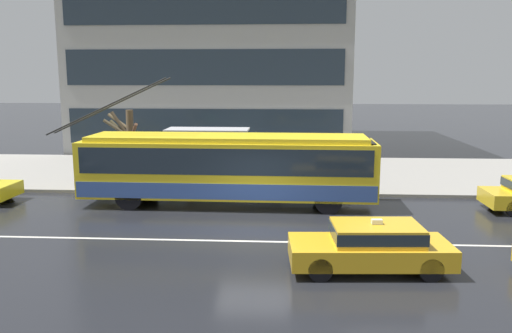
% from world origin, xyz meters
% --- Properties ---
extents(ground_plane, '(160.00, 160.00, 0.00)m').
position_xyz_m(ground_plane, '(0.00, 0.00, 0.00)').
color(ground_plane, black).
extents(sidewalk_slab, '(80.00, 10.00, 0.14)m').
position_xyz_m(sidewalk_slab, '(0.00, 10.02, 0.07)').
color(sidewalk_slab, gray).
rests_on(sidewalk_slab, ground_plane).
extents(lane_centre_line, '(72.00, 0.14, 0.01)m').
position_xyz_m(lane_centre_line, '(0.00, -1.20, 0.00)').
color(lane_centre_line, silver).
rests_on(lane_centre_line, ground_plane).
extents(trolleybus, '(13.00, 2.75, 5.04)m').
position_xyz_m(trolleybus, '(-1.23, 3.42, 1.54)').
color(trolleybus, yellow).
rests_on(trolleybus, ground_plane).
extents(taxi_oncoming_near, '(4.30, 1.98, 1.39)m').
position_xyz_m(taxi_oncoming_near, '(3.35, -3.40, 0.70)').
color(taxi_oncoming_near, gold).
rests_on(taxi_oncoming_near, ground_plane).
extents(bus_shelter, '(3.84, 1.70, 2.53)m').
position_xyz_m(bus_shelter, '(-2.61, 7.35, 2.04)').
color(bus_shelter, gray).
rests_on(bus_shelter, sidewalk_slab).
extents(pedestrian_at_shelter, '(1.32, 1.32, 1.99)m').
position_xyz_m(pedestrian_at_shelter, '(-3.51, 7.54, 1.73)').
color(pedestrian_at_shelter, '#4D4B47').
rests_on(pedestrian_at_shelter, sidewalk_slab).
extents(pedestrian_approaching_curb, '(1.24, 1.24, 1.92)m').
position_xyz_m(pedestrian_approaching_curb, '(0.69, 7.22, 1.63)').
color(pedestrian_approaching_curb, navy).
rests_on(pedestrian_approaching_curb, sidewalk_slab).
extents(pedestrian_walking_past, '(1.44, 1.44, 1.95)m').
position_xyz_m(pedestrian_walking_past, '(-4.66, 7.84, 1.71)').
color(pedestrian_walking_past, '#52474E').
rests_on(pedestrian_walking_past, sidewalk_slab).
extents(street_tree_bare, '(1.89, 1.60, 3.42)m').
position_xyz_m(street_tree_bare, '(-6.27, 6.73, 2.11)').
color(street_tree_bare, brown).
rests_on(street_tree_bare, sidewalk_slab).
extents(office_tower_corner_left, '(18.59, 16.20, 18.62)m').
position_xyz_m(office_tower_corner_left, '(-4.06, 23.17, 9.32)').
color(office_tower_corner_left, gray).
rests_on(office_tower_corner_left, ground_plane).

